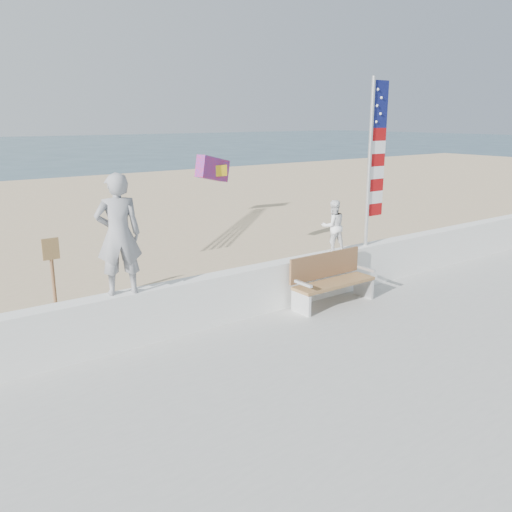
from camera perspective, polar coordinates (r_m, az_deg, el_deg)
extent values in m
plane|color=#2A4655|center=(8.77, 6.05, -11.16)|extent=(220.00, 220.00, 0.00)
cube|color=tan|center=(16.18, -15.91, 0.52)|extent=(90.00, 40.00, 0.08)
cube|color=white|center=(9.99, -1.61, -3.94)|extent=(30.00, 0.35, 0.90)
imported|color=gray|center=(8.57, -14.28, 2.21)|extent=(0.79, 0.62, 1.90)
imported|color=white|center=(11.17, 8.11, 3.13)|extent=(0.61, 0.53, 1.07)
cube|color=#9C7244|center=(10.72, 8.23, -2.85)|extent=(1.80, 0.50, 0.06)
cube|color=brown|center=(10.82, 7.29, -0.95)|extent=(1.80, 0.05, 0.50)
cube|color=white|center=(10.24, 4.77, -4.99)|extent=(0.06, 0.50, 0.40)
cube|color=white|center=(10.08, 5.00, -2.93)|extent=(0.06, 0.45, 0.05)
cube|color=silver|center=(11.38, 11.25, -3.22)|extent=(0.06, 0.50, 0.40)
cube|color=silver|center=(11.24, 11.53, -1.34)|extent=(0.06, 0.45, 0.05)
cylinder|color=silver|center=(11.72, 11.86, 9.49)|extent=(0.08, 0.08, 3.50)
cube|color=#0F1451|center=(11.86, 12.97, 15.30)|extent=(0.44, 0.02, 0.95)
cube|color=#9E0A0C|center=(12.01, 12.38, 4.80)|extent=(0.44, 0.02, 0.26)
cube|color=white|center=(11.97, 12.45, 6.05)|extent=(0.44, 0.02, 0.26)
cube|color=#9E0A0C|center=(11.94, 12.52, 7.30)|extent=(0.44, 0.02, 0.26)
cube|color=white|center=(11.91, 12.59, 8.56)|extent=(0.44, 0.02, 0.26)
cube|color=#9E0A0C|center=(11.89, 12.66, 9.83)|extent=(0.44, 0.02, 0.26)
cube|color=white|center=(11.87, 12.73, 11.10)|extent=(0.44, 0.02, 0.26)
cube|color=#9E0A0C|center=(11.86, 12.80, 12.37)|extent=(0.44, 0.02, 0.26)
sphere|color=white|center=(11.76, 12.53, 13.63)|extent=(0.06, 0.06, 0.06)
sphere|color=white|center=(11.85, 12.97, 14.38)|extent=(0.06, 0.06, 0.06)
sphere|color=white|center=(11.76, 12.62, 15.18)|extent=(0.06, 0.06, 0.06)
sphere|color=white|center=(11.85, 13.06, 15.93)|extent=(0.06, 0.06, 0.06)
sphere|color=white|center=(11.77, 12.71, 16.74)|extent=(0.06, 0.06, 0.06)
cube|color=red|center=(13.95, -4.59, 9.15)|extent=(1.12, 0.60, 0.75)
cube|color=yellow|center=(14.04, -4.06, 8.99)|extent=(0.39, 0.29, 0.28)
cylinder|color=brown|center=(11.25, -20.54, -2.50)|extent=(0.07, 0.07, 1.20)
cube|color=olive|center=(11.07, -20.81, 0.70)|extent=(0.32, 0.03, 0.42)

